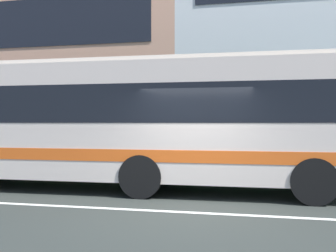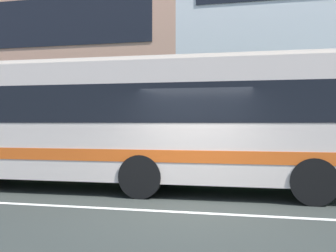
% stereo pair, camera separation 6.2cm
% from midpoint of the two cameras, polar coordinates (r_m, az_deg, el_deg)
% --- Properties ---
extents(ground_plane, '(160.00, 160.00, 0.00)m').
position_cam_midpoint_polar(ground_plane, '(8.06, 2.27, -11.96)').
color(ground_plane, '#2C312D').
extents(lane_centre_line, '(60.00, 0.16, 0.01)m').
position_cam_midpoint_polar(lane_centre_line, '(8.06, 2.27, -11.93)').
color(lane_centre_line, silver).
rests_on(lane_centre_line, ground_plane).
extents(hedge_row_far, '(17.64, 1.10, 1.10)m').
position_cam_midpoint_polar(hedge_row_far, '(13.85, 11.76, -4.44)').
color(hedge_row_far, '#184F25').
rests_on(hedge_row_far, ground_plane).
extents(transit_bus, '(10.93, 2.74, 3.29)m').
position_cam_midpoint_polar(transit_bus, '(10.66, -5.72, 0.88)').
color(transit_bus, beige).
rests_on(transit_bus, ground_plane).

